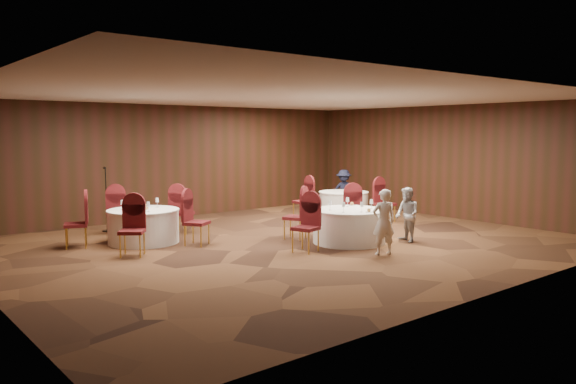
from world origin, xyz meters
TOP-DOWN VIEW (x-y plane):
  - ground at (0.00, 0.00)m, footprint 12.00×12.00m
  - room_shell at (0.00, 0.00)m, footprint 12.00×12.00m
  - table_main at (1.09, -0.84)m, footprint 1.62×1.62m
  - table_left at (-2.42, 2.03)m, footprint 1.56×1.56m
  - table_right at (3.67, 1.91)m, footprint 1.42×1.42m
  - chairs_main at (0.76, -0.19)m, footprint 3.09×1.92m
  - chairs_left at (-2.45, 2.07)m, footprint 3.25×3.20m
  - chairs_right at (3.24, 1.50)m, footprint 1.94×2.35m
  - tabletop_main at (1.24, -0.95)m, footprint 1.16×1.15m
  - tabletop_left at (-2.42, 2.03)m, footprint 0.87×0.74m
  - tabletop_right at (3.88, 1.66)m, footprint 0.08×0.08m
  - mic_stand at (-2.48, 3.97)m, footprint 0.24×0.24m
  - woman_a at (0.74, -2.13)m, footprint 0.56×0.48m
  - woman_b at (2.15, -1.59)m, footprint 0.64×0.72m
  - man_c at (4.49, 2.72)m, footprint 0.86×0.96m

SIDE VIEW (x-z plane):
  - ground at x=0.00m, z-range 0.00..0.00m
  - table_right at x=3.67m, z-range 0.01..0.75m
  - table_main at x=1.09m, z-range 0.01..0.75m
  - table_left at x=-2.42m, z-range 0.01..0.75m
  - mic_stand at x=-2.48m, z-range -0.33..1.25m
  - chairs_main at x=0.76m, z-range 0.00..1.00m
  - chairs_left at x=-2.45m, z-range 0.00..1.00m
  - chairs_right at x=3.24m, z-range 0.00..1.00m
  - woman_b at x=2.15m, z-range 0.00..1.22m
  - man_c at x=4.49m, z-range 0.00..1.30m
  - woman_a at x=0.74m, z-range 0.00..1.31m
  - tabletop_left at x=-2.42m, z-range 0.71..0.93m
  - tabletop_main at x=1.24m, z-range 0.74..0.95m
  - tabletop_right at x=3.88m, z-range 0.79..1.01m
  - room_shell at x=0.00m, z-range -4.04..7.96m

